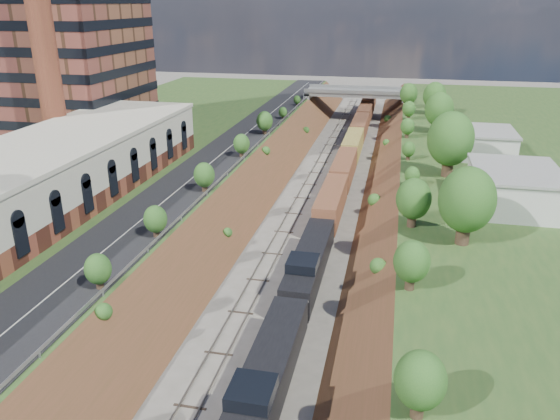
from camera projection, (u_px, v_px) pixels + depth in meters
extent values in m
cube|color=#2D5121|center=(98.00, 175.00, 81.23)|extent=(44.00, 180.00, 5.00)
cube|color=brown|center=(240.00, 201.00, 77.74)|extent=(10.00, 180.00, 10.00)
cube|color=brown|center=(397.00, 213.00, 73.36)|extent=(10.00, 180.00, 10.00)
cube|color=gray|center=(298.00, 205.00, 76.04)|extent=(1.58, 180.00, 0.18)
cube|color=gray|center=(335.00, 208.00, 75.00)|extent=(1.58, 180.00, 0.18)
cube|color=black|center=(208.00, 165.00, 76.83)|extent=(8.00, 180.00, 0.10)
cube|color=#99999E|center=(236.00, 163.00, 75.84)|extent=(0.06, 171.00, 0.30)
cube|color=brown|center=(30.00, 205.00, 58.88)|extent=(14.00, 62.00, 2.20)
cube|color=beige|center=(25.00, 176.00, 57.71)|extent=(14.00, 62.00, 4.30)
cube|color=beige|center=(21.00, 154.00, 56.85)|extent=(14.30, 62.30, 0.50)
cylinder|color=brown|center=(39.00, 15.00, 70.12)|extent=(3.20, 3.20, 40.00)
cube|color=gray|center=(309.00, 104.00, 133.29)|extent=(1.50, 8.00, 6.20)
cube|color=gray|center=(405.00, 108.00, 128.71)|extent=(1.50, 8.00, 6.20)
cube|color=gray|center=(357.00, 93.00, 129.89)|extent=(24.00, 8.00, 1.00)
cube|color=gray|center=(355.00, 92.00, 125.95)|extent=(24.00, 0.30, 0.80)
cube|color=gray|center=(358.00, 87.00, 133.25)|extent=(24.00, 0.30, 0.80)
cube|color=silver|center=(514.00, 189.00, 61.07)|extent=(9.00, 12.00, 4.00)
cube|color=silver|center=(484.00, 144.00, 81.31)|extent=(8.00, 10.00, 3.60)
cylinder|color=#473323|center=(463.00, 231.00, 51.66)|extent=(1.30, 1.30, 2.62)
ellipsoid|color=#2B5F21|center=(467.00, 200.00, 50.54)|extent=(5.25, 5.25, 6.30)
cylinder|color=#473323|center=(72.00, 313.00, 39.41)|extent=(0.66, 0.66, 1.22)
ellipsoid|color=#2B5F21|center=(70.00, 295.00, 38.88)|extent=(2.45, 2.45, 2.94)
cube|color=black|center=(267.00, 375.00, 38.05)|extent=(2.85, 17.10, 2.69)
cube|color=black|center=(310.00, 262.00, 54.56)|extent=(2.85, 17.10, 2.69)
cube|color=brown|center=(357.00, 135.00, 104.88)|extent=(2.85, 91.52, 3.42)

